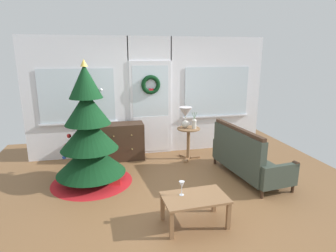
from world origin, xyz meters
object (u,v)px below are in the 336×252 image
at_px(table_lamp, 186,115).
at_px(gift_box, 114,180).
at_px(wine_glass, 182,185).
at_px(settee_sofa, 245,158).
at_px(side_table, 188,137).
at_px(flower_vase, 194,123).
at_px(dresser_cabinet, 122,141).
at_px(coffee_table, 195,201).
at_px(christmas_tree, 89,140).

relative_size(table_lamp, gift_box, 2.24).
relative_size(wine_glass, gift_box, 0.99).
distance_m(settee_sofa, gift_box, 2.36).
bearing_deg(wine_glass, side_table, 71.15).
relative_size(flower_vase, gift_box, 1.78).
distance_m(wine_glass, gift_box, 1.63).
xyz_separation_m(dresser_cabinet, wine_glass, (0.60, -2.55, 0.15)).
distance_m(settee_sofa, table_lamp, 1.53).
distance_m(side_table, gift_box, 1.89).
height_order(side_table, coffee_table, side_table).
height_order(side_table, gift_box, side_table).
bearing_deg(side_table, table_lamp, 146.31).
bearing_deg(wine_glass, table_lamp, 72.81).
bearing_deg(side_table, coffee_table, -104.69).
xyz_separation_m(side_table, flower_vase, (0.10, -0.06, 0.31)).
bearing_deg(coffee_table, side_table, 75.31).
height_order(flower_vase, gift_box, flower_vase).
distance_m(dresser_cabinet, table_lamp, 1.45).
bearing_deg(gift_box, table_lamp, 32.11).
xyz_separation_m(wine_glass, gift_box, (-0.83, 1.33, -0.44)).
height_order(christmas_tree, dresser_cabinet, christmas_tree).
height_order(dresser_cabinet, flower_vase, flower_vase).
relative_size(side_table, table_lamp, 1.55).
relative_size(table_lamp, flower_vase, 1.26).
xyz_separation_m(flower_vase, gift_box, (-1.70, -0.87, -0.70)).
distance_m(side_table, wine_glass, 2.38).
relative_size(settee_sofa, gift_box, 8.71).
distance_m(coffee_table, gift_box, 1.74).
height_order(christmas_tree, gift_box, christmas_tree).
xyz_separation_m(side_table, gift_box, (-1.60, -0.93, -0.39)).
bearing_deg(table_lamp, gift_box, -147.89).
xyz_separation_m(table_lamp, flower_vase, (0.16, -0.10, -0.17)).
xyz_separation_m(dresser_cabinet, table_lamp, (1.31, -0.26, 0.58)).
bearing_deg(christmas_tree, wine_glass, -51.83).
height_order(coffee_table, wine_glass, wine_glass).
bearing_deg(flower_vase, table_lamp, 147.99).
distance_m(dresser_cabinet, wine_glass, 2.63).
relative_size(christmas_tree, gift_box, 10.80).
bearing_deg(dresser_cabinet, christmas_tree, -120.99).
bearing_deg(settee_sofa, wine_glass, -143.23).
xyz_separation_m(settee_sofa, gift_box, (-2.33, 0.20, -0.28)).
height_order(settee_sofa, flower_vase, flower_vase).
distance_m(settee_sofa, side_table, 1.35).
bearing_deg(gift_box, wine_glass, -57.90).
relative_size(dresser_cabinet, settee_sofa, 0.53).
bearing_deg(coffee_table, dresser_cabinet, 106.06).
bearing_deg(gift_box, christmas_tree, 150.55).
height_order(settee_sofa, coffee_table, settee_sofa).
bearing_deg(flower_vase, gift_box, -152.99).
distance_m(dresser_cabinet, settee_sofa, 2.54).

